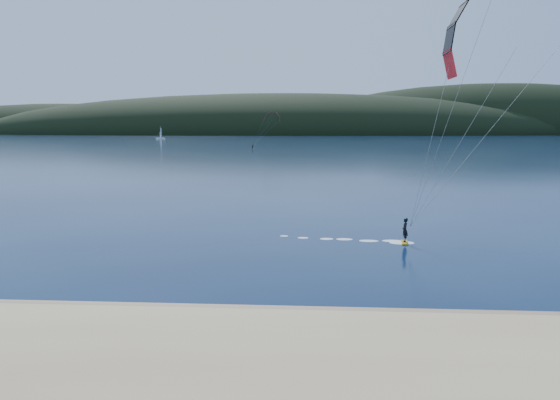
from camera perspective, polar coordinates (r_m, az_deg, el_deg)
ground at (r=23.18m, az=-8.66°, el=-15.69°), size 1800.00×1800.00×0.00m
wet_sand at (r=27.27m, az=-6.59°, el=-11.89°), size 220.00×2.50×0.10m
headland at (r=766.11m, az=3.50°, el=7.02°), size 1200.00×310.00×140.00m
kitesurfer_near at (r=39.85m, az=23.44°, el=14.15°), size 21.70×8.51×18.18m
kitesurfer_far at (r=224.84m, az=-0.90°, el=8.47°), size 12.85×6.91×15.14m
sailboat at (r=439.23m, az=-12.56°, el=6.43°), size 7.11×4.65×10.27m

